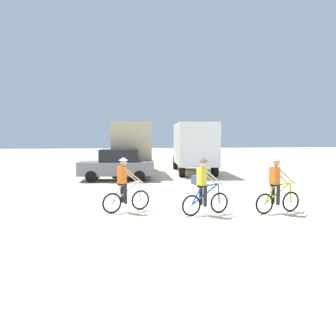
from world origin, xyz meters
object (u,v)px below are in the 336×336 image
at_px(sedan_parked, 117,165).
at_px(cyclist_near_camera, 277,187).
at_px(supply_crate, 199,180).
at_px(cyclist_cowboy_hat, 204,189).
at_px(box_truck_tan_camper, 131,145).
at_px(cyclist_orange_shirt, 125,187).
at_px(box_truck_avon_van, 194,145).

distance_m(sedan_parked, cyclist_near_camera, 10.57).
bearing_deg(sedan_parked, supply_crate, -27.19).
distance_m(cyclist_cowboy_hat, supply_crate, 7.14).
height_order(box_truck_tan_camper, cyclist_cowboy_hat, box_truck_tan_camper).
xyz_separation_m(cyclist_near_camera, supply_crate, (-0.94, 7.07, -0.62)).
bearing_deg(cyclist_near_camera, cyclist_orange_shirt, 169.58).
xyz_separation_m(box_truck_tan_camper, cyclist_near_camera, (4.24, -13.02, -1.03)).
relative_size(sedan_parked, supply_crate, 6.70).
xyz_separation_m(cyclist_cowboy_hat, supply_crate, (1.47, 6.96, -0.62)).
distance_m(box_truck_tan_camper, cyclist_near_camera, 13.73).
bearing_deg(cyclist_cowboy_hat, cyclist_near_camera, -2.45).
relative_size(box_truck_tan_camper, box_truck_avon_van, 0.98).
height_order(box_truck_avon_van, cyclist_cowboy_hat, box_truck_avon_van).
bearing_deg(cyclist_orange_shirt, cyclist_cowboy_hat, -17.73).
bearing_deg(supply_crate, cyclist_orange_shirt, -122.76).
relative_size(box_truck_tan_camper, cyclist_near_camera, 3.74).
bearing_deg(cyclist_near_camera, sedan_parked, 119.15).
distance_m(cyclist_near_camera, supply_crate, 7.15).
xyz_separation_m(cyclist_cowboy_hat, cyclist_near_camera, (2.40, -0.10, 0.00)).
distance_m(box_truck_avon_van, sedan_parked, 6.18).
bearing_deg(box_truck_avon_van, box_truck_tan_camper, 173.33).
relative_size(box_truck_tan_camper, cyclist_orange_shirt, 3.74).
bearing_deg(box_truck_tan_camper, sedan_parked, -103.46).
distance_m(box_truck_avon_van, cyclist_cowboy_hat, 12.69).
bearing_deg(box_truck_tan_camper, cyclist_cowboy_hat, -81.90).
bearing_deg(sedan_parked, cyclist_orange_shirt, -88.32).
distance_m(sedan_parked, cyclist_cowboy_hat, 9.53).
relative_size(cyclist_cowboy_hat, supply_crate, 2.81).
height_order(sedan_parked, cyclist_near_camera, cyclist_near_camera).
height_order(box_truck_avon_van, cyclist_near_camera, box_truck_avon_van).
distance_m(box_truck_tan_camper, supply_crate, 7.00).
xyz_separation_m(sedan_parked, cyclist_cowboy_hat, (2.74, -9.13, -0.04)).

